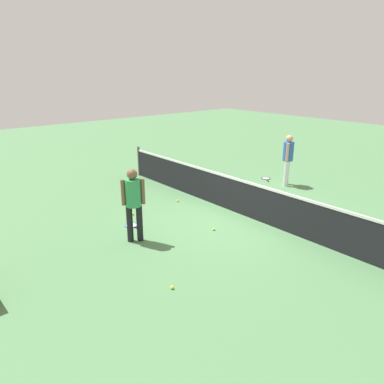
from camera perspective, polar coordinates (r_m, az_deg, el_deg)
The scene contains 11 objects.
ground_plane at distance 9.96m, azimuth 7.48°, elevation -3.39°, with size 40.00×40.00×0.00m, color #4C7A4C.
court_net at distance 9.79m, azimuth 7.60°, elevation -0.67°, with size 10.09×0.09×1.07m.
player_near_side at distance 8.09m, azimuth -9.21°, elevation -1.13°, with size 0.46×0.50×1.70m.
player_far_side at distance 12.47m, azimuth 14.87°, elevation 5.52°, with size 0.46×0.50×1.70m.
tennis_racket_near_player at distance 9.23m, azimuth -9.45°, elevation -5.25°, with size 0.59×0.33×0.03m.
tennis_racket_far_player at distance 13.25m, azimuth 11.58°, elevation 2.07°, with size 0.57×0.49×0.03m.
tennis_ball_near_player at distance 9.91m, azimuth -9.31°, elevation -3.41°, with size 0.07×0.07×0.07m, color #C6E033.
tennis_ball_by_net at distance 8.89m, azimuth 3.43°, elevation -5.85°, with size 0.07×0.07×0.07m, color #C6E033.
tennis_ball_midcourt at distance 6.69m, azimuth -3.16°, elevation -14.76°, with size 0.07×0.07×0.07m, color #C6E033.
tennis_ball_baseline at distance 11.22m, azimuth -8.03°, elevation -0.67°, with size 0.07×0.07×0.07m, color #C6E033.
tennis_ball_stray_left at distance 10.74m, azimuth -2.28°, elevation -1.39°, with size 0.07×0.07×0.07m, color #C6E033.
Camera 1 is at (6.12, -6.92, 3.72)m, focal length 33.88 mm.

